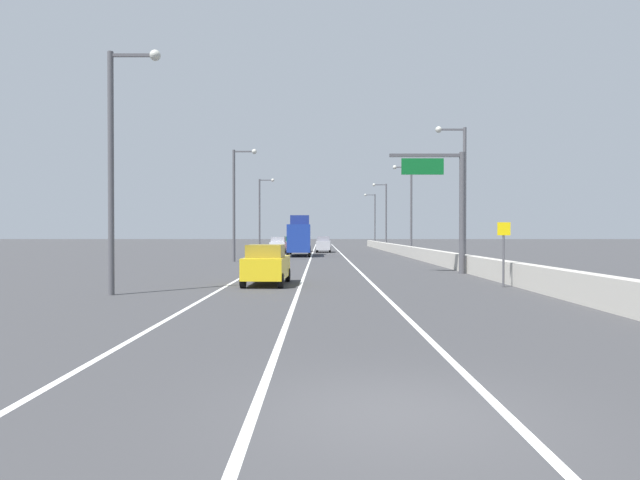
# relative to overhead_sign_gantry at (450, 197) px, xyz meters

# --- Properties ---
(ground_plane) EXTENTS (320.00, 320.00, 0.00)m
(ground_plane) POSITION_rel_overhead_sign_gantry_xyz_m (-6.97, 37.16, -4.73)
(ground_plane) COLOR #38383A
(lane_stripe_left) EXTENTS (0.16, 130.00, 0.00)m
(lane_stripe_left) POSITION_rel_overhead_sign_gantry_xyz_m (-12.47, 28.16, -4.73)
(lane_stripe_left) COLOR silver
(lane_stripe_left) RESTS_ON ground_plane
(lane_stripe_center) EXTENTS (0.16, 130.00, 0.00)m
(lane_stripe_center) POSITION_rel_overhead_sign_gantry_xyz_m (-8.97, 28.16, -4.73)
(lane_stripe_center) COLOR silver
(lane_stripe_center) RESTS_ON ground_plane
(lane_stripe_right) EXTENTS (0.16, 130.00, 0.00)m
(lane_stripe_right) POSITION_rel_overhead_sign_gantry_xyz_m (-5.47, 28.16, -4.73)
(lane_stripe_right) COLOR silver
(lane_stripe_right) RESTS_ON ground_plane
(jersey_barrier_right) EXTENTS (0.60, 120.00, 1.10)m
(jersey_barrier_right) POSITION_rel_overhead_sign_gantry_xyz_m (1.34, 13.16, -4.18)
(jersey_barrier_right) COLOR #B2ADA3
(jersey_barrier_right) RESTS_ON ground_plane
(overhead_sign_gantry) EXTENTS (4.68, 0.36, 7.50)m
(overhead_sign_gantry) POSITION_rel_overhead_sign_gantry_xyz_m (0.00, 0.00, 0.00)
(overhead_sign_gantry) COLOR #47474C
(overhead_sign_gantry) RESTS_ON ground_plane
(speed_advisory_sign) EXTENTS (0.60, 0.11, 3.00)m
(speed_advisory_sign) POSITION_rel_overhead_sign_gantry_xyz_m (0.44, -8.75, -2.96)
(speed_advisory_sign) COLOR #4C4C51
(speed_advisory_sign) RESTS_ON ground_plane
(lamp_post_right_second) EXTENTS (2.14, 0.44, 9.86)m
(lamp_post_right_second) POSITION_rel_overhead_sign_gantry_xyz_m (1.68, 4.11, 0.95)
(lamp_post_right_second) COLOR #4C4C51
(lamp_post_right_second) RESTS_ON ground_plane
(lamp_post_right_third) EXTENTS (2.14, 0.44, 9.86)m
(lamp_post_right_third) POSITION_rel_overhead_sign_gantry_xyz_m (1.60, 26.25, 0.95)
(lamp_post_right_third) COLOR #4C4C51
(lamp_post_right_third) RESTS_ON ground_plane
(lamp_post_right_fourth) EXTENTS (2.14, 0.44, 9.86)m
(lamp_post_right_fourth) POSITION_rel_overhead_sign_gantry_xyz_m (1.49, 48.39, 0.95)
(lamp_post_right_fourth) COLOR #4C4C51
(lamp_post_right_fourth) RESTS_ON ground_plane
(lamp_post_right_fifth) EXTENTS (2.14, 0.44, 9.86)m
(lamp_post_right_fifth) POSITION_rel_overhead_sign_gantry_xyz_m (2.00, 70.53, 0.95)
(lamp_post_right_fifth) COLOR #4C4C51
(lamp_post_right_fifth) RESTS_ON ground_plane
(lamp_post_left_near) EXTENTS (2.14, 0.44, 9.86)m
(lamp_post_left_near) POSITION_rel_overhead_sign_gantry_xyz_m (-16.20, -12.03, 0.95)
(lamp_post_left_near) COLOR #4C4C51
(lamp_post_left_near) RESTS_ON ground_plane
(lamp_post_left_mid) EXTENTS (2.14, 0.44, 9.86)m
(lamp_post_left_mid) POSITION_rel_overhead_sign_gantry_xyz_m (-15.34, 14.54, 0.95)
(lamp_post_left_mid) COLOR #4C4C51
(lamp_post_left_mid) RESTS_ON ground_plane
(lamp_post_left_far) EXTENTS (2.14, 0.44, 9.86)m
(lamp_post_left_far) POSITION_rel_overhead_sign_gantry_xyz_m (-15.96, 41.10, 0.95)
(lamp_post_left_far) COLOR #4C4C51
(lamp_post_left_far) RESTS_ON ground_plane
(car_green_0) EXTENTS (1.88, 4.64, 1.89)m
(car_green_0) POSITION_rel_overhead_sign_gantry_xyz_m (-13.61, 65.12, -3.78)
(car_green_0) COLOR #196033
(car_green_0) RESTS_ON ground_plane
(car_silver_1) EXTENTS (2.00, 4.48, 2.07)m
(car_silver_1) POSITION_rel_overhead_sign_gantry_xyz_m (-7.59, 38.13, -3.70)
(car_silver_1) COLOR #B7B7BC
(car_silver_1) RESTS_ON ground_plane
(car_white_2) EXTENTS (2.04, 4.27, 2.00)m
(car_white_2) POSITION_rel_overhead_sign_gantry_xyz_m (-13.20, 35.19, -3.73)
(car_white_2) COLOR white
(car_white_2) RESTS_ON ground_plane
(car_red_3) EXTENTS (1.85, 4.09, 1.90)m
(car_red_3) POSITION_rel_overhead_sign_gantry_xyz_m (-10.44, 40.97, -3.78)
(car_red_3) COLOR red
(car_red_3) RESTS_ON ground_plane
(car_yellow_4) EXTENTS (2.08, 4.47, 1.95)m
(car_yellow_4) POSITION_rel_overhead_sign_gantry_xyz_m (-10.62, -7.57, -3.75)
(car_yellow_4) COLOR gold
(car_yellow_4) RESTS_ON ground_plane
(box_truck) EXTENTS (2.58, 8.96, 4.49)m
(box_truck) POSITION_rel_overhead_sign_gantry_xyz_m (-10.31, 26.94, -2.66)
(box_truck) COLOR navy
(box_truck) RESTS_ON ground_plane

